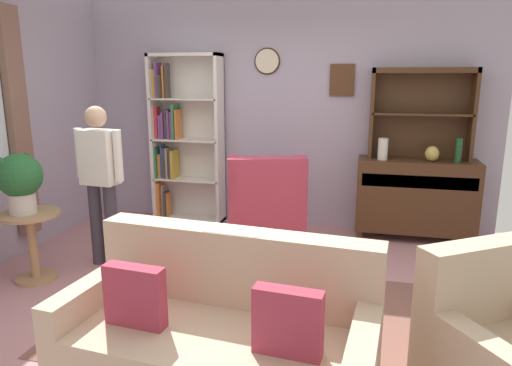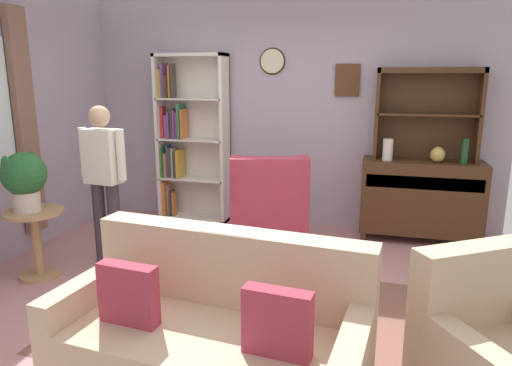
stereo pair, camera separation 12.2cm
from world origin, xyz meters
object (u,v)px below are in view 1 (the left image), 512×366
at_px(potted_plant_large, 19,179).
at_px(bookshelf, 182,140).
at_px(plant_stand, 32,239).
at_px(wingback_chair, 266,217).
at_px(person_reading, 100,175).
at_px(sideboard_hutch, 422,101).
at_px(vase_round, 432,154).
at_px(bottle_wine, 458,150).
at_px(armchair_floral, 505,358).
at_px(sideboard, 415,196).
at_px(vase_tall, 383,149).
at_px(couch_floral, 221,339).

bearing_deg(potted_plant_large, bookshelf, 71.83).
relative_size(plant_stand, potted_plant_large, 1.19).
height_order(plant_stand, potted_plant_large, potted_plant_large).
height_order(wingback_chair, person_reading, person_reading).
distance_m(sideboard_hutch, vase_round, 0.60).
distance_m(sideboard_hutch, bottle_wine, 0.67).
relative_size(sideboard_hutch, potted_plant_large, 2.06).
bearing_deg(wingback_chair, bookshelf, 145.89).
relative_size(sideboard_hutch, armchair_floral, 1.03).
relative_size(sideboard, person_reading, 0.83).
bearing_deg(armchair_floral, vase_tall, 102.81).
xyz_separation_m(bookshelf, wingback_chair, (1.28, -0.87, -0.66)).
bearing_deg(sideboard, sideboard_hutch, 90.00).
relative_size(vase_tall, wingback_chair, 0.23).
xyz_separation_m(sideboard, vase_round, (0.13, -0.07, 0.50)).
xyz_separation_m(sideboard_hutch, plant_stand, (-3.47, -2.07, -1.17)).
bearing_deg(bookshelf, plant_stand, -107.20).
height_order(plant_stand, person_reading, person_reading).
bearing_deg(wingback_chair, plant_stand, -148.28).
bearing_deg(couch_floral, vase_round, 63.02).
bearing_deg(plant_stand, sideboard, 29.42).
distance_m(sideboard, plant_stand, 3.99).
xyz_separation_m(bottle_wine, plant_stand, (-3.86, -1.87, -0.66)).
bearing_deg(vase_tall, armchair_floral, -77.19).
distance_m(vase_tall, couch_floral, 3.16).
bearing_deg(sideboard, vase_tall, -168.37).
relative_size(vase_tall, couch_floral, 0.13).
height_order(bottle_wine, person_reading, person_reading).
bearing_deg(couch_floral, sideboard_hutch, 66.32).
bearing_deg(vase_round, person_reading, -155.79).
bearing_deg(bottle_wine, vase_round, 175.05).
distance_m(bookshelf, vase_round, 2.97).
bearing_deg(bottle_wine, vase_tall, 179.34).
bearing_deg(person_reading, bookshelf, 83.00).
relative_size(bottle_wine, couch_floral, 0.14).
relative_size(vase_tall, bottle_wine, 0.90).
distance_m(armchair_floral, potted_plant_large, 3.88).
relative_size(sideboard, vase_round, 7.65).
bearing_deg(couch_floral, wingback_chair, 95.12).
bearing_deg(potted_plant_large, couch_floral, -25.43).
distance_m(plant_stand, person_reading, 0.82).
relative_size(bottle_wine, person_reading, 0.17).
height_order(vase_tall, plant_stand, vase_tall).
xyz_separation_m(sideboard, armchair_floral, (0.22, -2.78, -0.22)).
height_order(bottle_wine, plant_stand, bottle_wine).
height_order(sideboard_hutch, bottle_wine, sideboard_hutch).
relative_size(bookshelf, vase_round, 12.35).
distance_m(plant_stand, potted_plant_large, 0.56).
distance_m(sideboard_hutch, wingback_chair, 2.15).
xyz_separation_m(bookshelf, sideboard_hutch, (2.84, 0.02, 0.52)).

